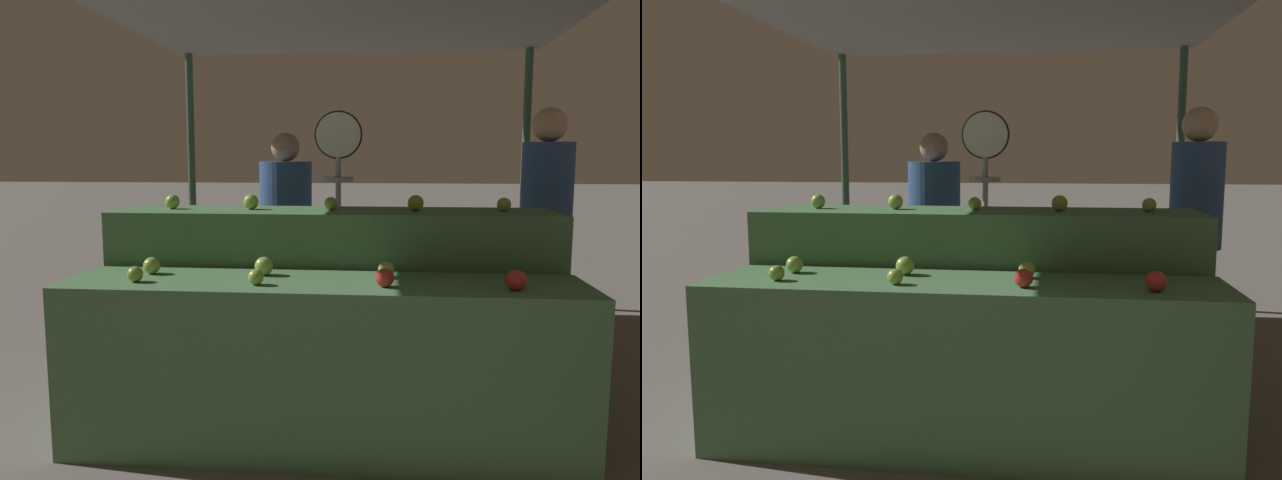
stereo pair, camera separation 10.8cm
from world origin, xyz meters
The scene contains 19 objects.
ground_plane centered at (0.00, 0.00, 0.00)m, with size 60.00×60.00×0.00m, color #66605B.
market_canopy centered at (0.00, 1.05, 2.25)m, with size 3.29×4.05×2.36m.
display_counter_front centered at (0.00, 0.00, 0.40)m, with size 2.39×0.55×0.80m, color #4C7A4C.
display_counter_back centered at (0.00, 0.60, 0.54)m, with size 2.39×0.55×1.08m, color #4C7A4C.
apple_front_0 centered at (-0.85, -0.10, 0.84)m, with size 0.07×0.07×0.07m, color #7AA338.
apple_front_1 centered at (-0.29, -0.12, 0.84)m, with size 0.07×0.07×0.07m, color #84AD3D.
apple_front_2 centered at (0.28, -0.10, 0.85)m, with size 0.08×0.08×0.08m, color #B72D23.
apple_front_3 centered at (0.84, -0.11, 0.85)m, with size 0.09×0.09×0.09m, color #B72D23.
apple_front_4 centered at (-0.84, 0.10, 0.85)m, with size 0.08×0.08×0.08m, color #8EB247.
apple_front_5 centered at (-0.29, 0.12, 0.85)m, with size 0.09×0.09×0.09m, color #8EB247.
apple_front_6 centered at (0.29, 0.12, 0.84)m, with size 0.08×0.08×0.08m, color #8EB247.
apple_back_0 centered at (-0.90, 0.59, 1.12)m, with size 0.08×0.08×0.08m, color #8EB247.
apple_back_1 centered at (-0.46, 0.60, 1.12)m, with size 0.08×0.08×0.08m, color #8EB247.
apple_back_2 centered at (-0.01, 0.60, 1.12)m, with size 0.07×0.07×0.07m, color #7AA338.
apple_back_3 centered at (0.45, 0.59, 1.12)m, with size 0.09×0.09×0.09m, color #7AA338.
apple_back_4 centered at (0.92, 0.61, 1.12)m, with size 0.07×0.07×0.07m, color #84AD3D.
produce_scale centered at (-0.02, 1.23, 1.22)m, with size 0.31×0.20×1.66m.
person_vendor_at_scale centered at (-0.41, 1.57, 0.88)m, with size 0.43×0.43×1.54m.
person_customer_left centered at (1.33, 1.39, 0.98)m, with size 0.33×0.33×1.68m.
Camera 1 is at (0.27, -2.79, 1.37)m, focal length 35.00 mm.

